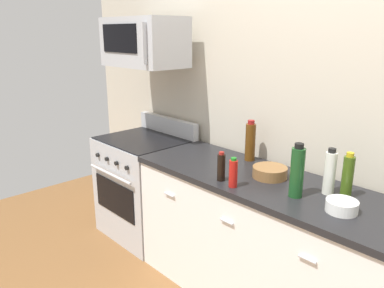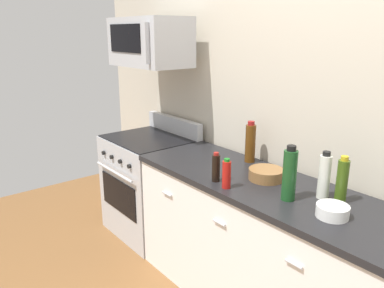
# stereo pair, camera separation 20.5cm
# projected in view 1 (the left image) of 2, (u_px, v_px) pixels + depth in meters

# --- Properties ---
(back_wall) EXTENTS (5.46, 0.10, 2.70)m
(back_wall) POSITION_uv_depth(u_px,v_px,m) (338.00, 111.00, 2.42)
(back_wall) COLOR beige
(back_wall) RESTS_ON ground_plane
(counter_unit) EXTENTS (2.37, 0.66, 0.92)m
(counter_unit) POSITION_uv_depth(u_px,v_px,m) (292.00, 257.00, 2.40)
(counter_unit) COLOR white
(counter_unit) RESTS_ON ground_plane
(range_oven) EXTENTS (0.76, 0.69, 1.07)m
(range_oven) POSITION_uv_depth(u_px,v_px,m) (145.00, 186.00, 3.49)
(range_oven) COLOR #B7BABF
(range_oven) RESTS_ON ground_plane
(microwave) EXTENTS (0.74, 0.44, 0.40)m
(microwave) POSITION_uv_depth(u_px,v_px,m) (144.00, 42.00, 3.16)
(microwave) COLOR #B7BABF
(bottle_wine_amber) EXTENTS (0.07, 0.07, 0.30)m
(bottle_wine_amber) POSITION_uv_depth(u_px,v_px,m) (250.00, 141.00, 2.77)
(bottle_wine_amber) COLOR #59330F
(bottle_wine_amber) RESTS_ON countertop_slab
(bottle_soy_sauce_dark) EXTENTS (0.05, 0.05, 0.19)m
(bottle_soy_sauce_dark) POSITION_uv_depth(u_px,v_px,m) (221.00, 167.00, 2.40)
(bottle_soy_sauce_dark) COLOR black
(bottle_soy_sauce_dark) RESTS_ON countertop_slab
(bottle_wine_green) EXTENTS (0.08, 0.08, 0.32)m
(bottle_wine_green) POSITION_uv_depth(u_px,v_px,m) (297.00, 172.00, 2.15)
(bottle_wine_green) COLOR #19471E
(bottle_wine_green) RESTS_ON countertop_slab
(bottle_olive_oil) EXTENTS (0.06, 0.06, 0.27)m
(bottle_olive_oil) POSITION_uv_depth(u_px,v_px,m) (348.00, 176.00, 2.14)
(bottle_olive_oil) COLOR #385114
(bottle_olive_oil) RESTS_ON countertop_slab
(bottle_vinegar_white) EXTENTS (0.07, 0.07, 0.28)m
(bottle_vinegar_white) POSITION_uv_depth(u_px,v_px,m) (330.00, 172.00, 2.19)
(bottle_vinegar_white) COLOR silver
(bottle_vinegar_white) RESTS_ON countertop_slab
(bottle_hot_sauce_red) EXTENTS (0.05, 0.05, 0.19)m
(bottle_hot_sauce_red) POSITION_uv_depth(u_px,v_px,m) (233.00, 173.00, 2.30)
(bottle_hot_sauce_red) COLOR #B21914
(bottle_hot_sauce_red) RESTS_ON countertop_slab
(bowl_white_ceramic) EXTENTS (0.17, 0.17, 0.06)m
(bowl_white_ceramic) POSITION_uv_depth(u_px,v_px,m) (342.00, 206.00, 1.99)
(bowl_white_ceramic) COLOR white
(bowl_white_ceramic) RESTS_ON countertop_slab
(bowl_wooden_salad) EXTENTS (0.22, 0.22, 0.07)m
(bowl_wooden_salad) POSITION_uv_depth(u_px,v_px,m) (270.00, 172.00, 2.47)
(bowl_wooden_salad) COLOR brown
(bowl_wooden_salad) RESTS_ON countertop_slab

